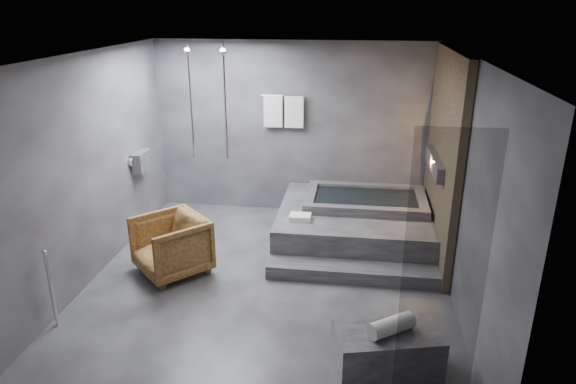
# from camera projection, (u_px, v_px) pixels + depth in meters

# --- Properties ---
(room) EXTENTS (5.00, 5.04, 2.82)m
(room) POSITION_uv_depth(u_px,v_px,m) (302.00, 148.00, 6.07)
(room) COLOR #2B2B2D
(room) RESTS_ON ground
(tub_deck) EXTENTS (2.20, 2.00, 0.50)m
(tub_deck) POSITION_uv_depth(u_px,v_px,m) (354.00, 224.00, 7.62)
(tub_deck) COLOR #303032
(tub_deck) RESTS_ON ground
(tub_step) EXTENTS (2.20, 0.36, 0.18)m
(tub_step) POSITION_uv_depth(u_px,v_px,m) (352.00, 272.00, 6.58)
(tub_step) COLOR #303032
(tub_step) RESTS_ON ground
(concrete_bench) EXTENTS (1.09, 0.77, 0.44)m
(concrete_bench) POSITION_uv_depth(u_px,v_px,m) (387.00, 351.00, 4.91)
(concrete_bench) COLOR #323234
(concrete_bench) RESTS_ON ground
(driftwood_chair) EXTENTS (1.18, 1.18, 0.77)m
(driftwood_chair) POSITION_uv_depth(u_px,v_px,m) (171.00, 245.00, 6.65)
(driftwood_chair) COLOR #492C12
(driftwood_chair) RESTS_ON ground
(rolled_towel) EXTENTS (0.47, 0.40, 0.16)m
(rolled_towel) POSITION_uv_depth(u_px,v_px,m) (391.00, 326.00, 4.77)
(rolled_towel) COLOR silver
(rolled_towel) RESTS_ON concrete_bench
(deck_towel) EXTENTS (0.30, 0.22, 0.08)m
(deck_towel) POSITION_uv_depth(u_px,v_px,m) (300.00, 217.00, 7.12)
(deck_towel) COLOR white
(deck_towel) RESTS_ON tub_deck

